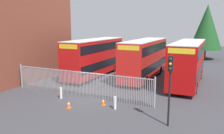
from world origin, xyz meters
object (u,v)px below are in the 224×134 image
(double_decker_bus_behind_fence_left, at_px, (95,56))
(bollard_near_left, at_px, (61,93))
(traffic_cone_mid_forecourt, at_px, (69,104))
(double_decker_bus_behind_fence_right, at_px, (145,57))
(bollard_center_front, at_px, (115,103))
(traffic_light_kerbside, at_px, (170,78))
(double_decker_bus_near_gate, at_px, (188,61))
(traffic_cone_by_gate, at_px, (103,102))

(double_decker_bus_behind_fence_left, relative_size, bollard_near_left, 11.38)
(bollard_near_left, bearing_deg, traffic_cone_mid_forecourt, -39.77)
(double_decker_bus_behind_fence_right, relative_size, bollard_near_left, 11.38)
(bollard_center_front, height_order, traffic_light_kerbside, traffic_light_kerbside)
(double_decker_bus_near_gate, bearing_deg, traffic_light_kerbside, -88.85)
(bollard_center_front, bearing_deg, bollard_near_left, 176.42)
(double_decker_bus_near_gate, distance_m, traffic_cone_by_gate, 10.91)
(double_decker_bus_near_gate, xyz_separation_m, traffic_light_kerbside, (0.22, -11.00, 0.56))
(bollard_center_front, bearing_deg, double_decker_bus_near_gate, 68.57)
(double_decker_bus_near_gate, distance_m, double_decker_bus_behind_fence_right, 4.87)
(double_decker_bus_behind_fence_left, bearing_deg, traffic_light_kerbside, -43.87)
(double_decker_bus_behind_fence_left, height_order, double_decker_bus_behind_fence_right, same)
(double_decker_bus_behind_fence_right, distance_m, traffic_cone_by_gate, 10.37)
(double_decker_bus_behind_fence_right, height_order, traffic_cone_by_gate, double_decker_bus_behind_fence_right)
(bollard_near_left, xyz_separation_m, traffic_light_kerbside, (9.17, -1.52, 2.51))
(traffic_cone_mid_forecourt, bearing_deg, bollard_near_left, 140.23)
(double_decker_bus_behind_fence_right, bearing_deg, bollard_near_left, -112.08)
(traffic_cone_mid_forecourt, bearing_deg, double_decker_bus_near_gate, 57.56)
(double_decker_bus_behind_fence_left, xyz_separation_m, double_decker_bus_behind_fence_right, (5.78, 1.30, 0.00))
(double_decker_bus_behind_fence_right, distance_m, bollard_near_left, 11.16)
(double_decker_bus_near_gate, xyz_separation_m, traffic_cone_by_gate, (-5.00, -9.46, -2.13))
(double_decker_bus_behind_fence_right, bearing_deg, traffic_cone_by_gate, -91.05)
(double_decker_bus_behind_fence_left, bearing_deg, bollard_near_left, -79.49)
(double_decker_bus_behind_fence_left, relative_size, traffic_cone_mid_forecourt, 18.32)
(traffic_cone_mid_forecourt, bearing_deg, traffic_cone_by_gate, 38.49)
(double_decker_bus_near_gate, relative_size, bollard_near_left, 11.38)
(double_decker_bus_behind_fence_right, relative_size, bollard_center_front, 11.38)
(double_decker_bus_near_gate, distance_m, bollard_center_front, 10.71)
(double_decker_bus_behind_fence_right, relative_size, traffic_cone_by_gate, 18.32)
(double_decker_bus_behind_fence_left, height_order, traffic_light_kerbside, double_decker_bus_behind_fence_left)
(double_decker_bus_behind_fence_left, bearing_deg, bollard_center_front, -53.75)
(double_decker_bus_behind_fence_left, relative_size, traffic_light_kerbside, 2.51)
(double_decker_bus_near_gate, relative_size, double_decker_bus_behind_fence_right, 1.00)
(double_decker_bus_near_gate, relative_size, double_decker_bus_behind_fence_left, 1.00)
(traffic_cone_mid_forecourt, bearing_deg, traffic_light_kerbside, 0.57)
(double_decker_bus_behind_fence_right, height_order, traffic_light_kerbside, double_decker_bus_behind_fence_right)
(double_decker_bus_near_gate, relative_size, traffic_cone_mid_forecourt, 18.32)
(bollard_near_left, height_order, traffic_cone_by_gate, bollard_near_left)
(bollard_center_front, height_order, traffic_cone_mid_forecourt, bollard_center_front)
(double_decker_bus_near_gate, xyz_separation_m, bollard_near_left, (-8.95, -9.49, -1.95))
(double_decker_bus_behind_fence_right, xyz_separation_m, bollard_center_front, (0.97, -10.50, -1.95))
(double_decker_bus_behind_fence_right, height_order, bollard_near_left, double_decker_bus_behind_fence_right)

